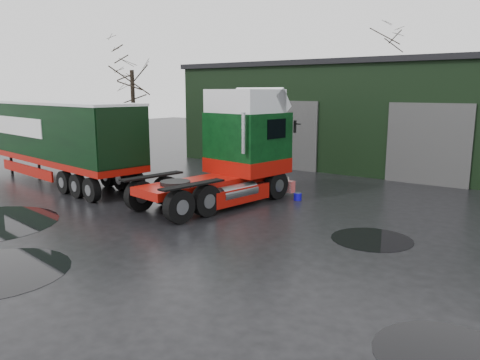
% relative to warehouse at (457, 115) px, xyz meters
% --- Properties ---
extents(ground, '(100.00, 100.00, 0.00)m').
position_rel_warehouse_xyz_m(ground, '(-2.00, -20.00, -3.16)').
color(ground, black).
extents(warehouse, '(32.40, 12.40, 6.30)m').
position_rel_warehouse_xyz_m(warehouse, '(0.00, 0.00, 0.00)').
color(warehouse, black).
rests_on(warehouse, ground).
extents(hero_tractor, '(4.27, 7.95, 4.70)m').
position_rel_warehouse_xyz_m(hero_tractor, '(-5.95, -15.50, -0.81)').
color(hero_tractor, black).
rests_on(hero_tractor, ground).
extents(trailer_left, '(13.40, 4.45, 4.09)m').
position_rel_warehouse_xyz_m(trailer_left, '(-15.64, -16.28, -1.11)').
color(trailer_left, silver).
rests_on(trailer_left, ground).
extents(wash_bucket, '(0.35, 0.35, 0.31)m').
position_rel_warehouse_xyz_m(wash_bucket, '(-3.46, -12.76, -3.00)').
color(wash_bucket, '#1008AD').
rests_on(wash_bucket, ground).
extents(tree_left, '(4.40, 4.40, 8.50)m').
position_rel_warehouse_xyz_m(tree_left, '(-19.00, -8.00, 1.09)').
color(tree_left, black).
rests_on(tree_left, ground).
extents(tree_back_a, '(4.40, 4.40, 9.50)m').
position_rel_warehouse_xyz_m(tree_back_a, '(-8.00, 10.00, 1.59)').
color(tree_back_a, black).
rests_on(tree_back_a, ground).
extents(puddle_1, '(2.53, 2.53, 0.01)m').
position_rel_warehouse_xyz_m(puddle_1, '(1.04, -16.10, -3.15)').
color(puddle_1, black).
rests_on(puddle_1, ground).
extents(puddle_3, '(2.60, 2.60, 0.01)m').
position_rel_warehouse_xyz_m(puddle_3, '(4.51, -21.70, -3.15)').
color(puddle_3, black).
rests_on(puddle_3, ground).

